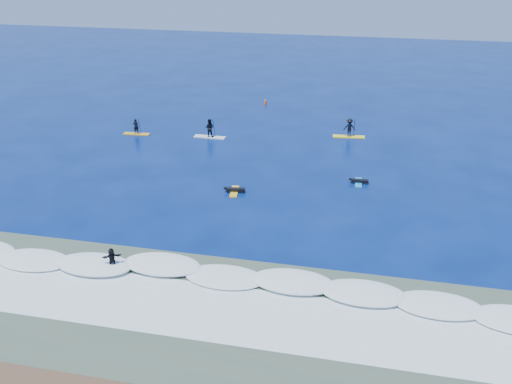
% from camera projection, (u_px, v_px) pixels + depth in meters
% --- Properties ---
extents(ground, '(160.00, 160.00, 0.00)m').
position_uv_depth(ground, '(247.00, 206.00, 42.25)').
color(ground, '#04184E').
rests_on(ground, ground).
extents(shallow_water, '(90.00, 13.00, 0.01)m').
position_uv_depth(shallow_water, '(185.00, 319.00, 29.79)').
color(shallow_water, '#3D5344').
rests_on(shallow_water, ground).
extents(breaking_wave, '(40.00, 6.00, 0.30)m').
position_uv_depth(breaking_wave, '(207.00, 278.00, 33.35)').
color(breaking_wave, white).
rests_on(breaking_wave, ground).
extents(whitewater, '(34.00, 5.00, 0.02)m').
position_uv_depth(whitewater, '(191.00, 308.00, 30.68)').
color(whitewater, silver).
rests_on(whitewater, ground).
extents(sup_paddler_left, '(2.69, 0.83, 1.86)m').
position_uv_depth(sup_paddler_left, '(136.00, 129.00, 57.19)').
color(sup_paddler_left, gold).
rests_on(sup_paddler_left, ground).
extents(sup_paddler_center, '(3.16, 0.84, 2.21)m').
position_uv_depth(sup_paddler_center, '(210.00, 130.00, 56.21)').
color(sup_paddler_center, white).
rests_on(sup_paddler_center, ground).
extents(sup_paddler_right, '(3.21, 1.10, 2.21)m').
position_uv_depth(sup_paddler_right, '(349.00, 129.00, 56.30)').
color(sup_paddler_right, yellow).
rests_on(sup_paddler_right, ground).
extents(prone_paddler_near, '(1.69, 2.18, 0.44)m').
position_uv_depth(prone_paddler_near, '(235.00, 190.00, 44.47)').
color(prone_paddler_near, yellow).
rests_on(prone_paddler_near, ground).
extents(prone_paddler_far, '(1.60, 2.03, 0.42)m').
position_uv_depth(prone_paddler_far, '(359.00, 182.00, 46.08)').
color(prone_paddler_far, '#1B81CF').
rests_on(prone_paddler_far, ground).
extents(wave_surfer, '(1.87, 1.36, 1.34)m').
position_uv_depth(wave_surfer, '(112.00, 259.00, 33.83)').
color(wave_surfer, silver).
rests_on(wave_surfer, breaking_wave).
extents(marker_buoy, '(0.31, 0.31, 0.73)m').
position_uv_depth(marker_buoy, '(265.00, 102.00, 67.40)').
color(marker_buoy, '#FF5616').
rests_on(marker_buoy, ground).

